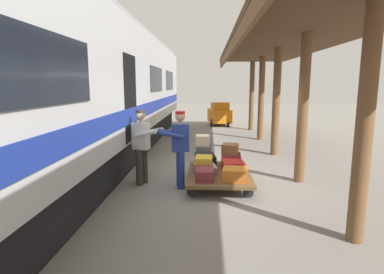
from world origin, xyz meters
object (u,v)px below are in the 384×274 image
Objects in this scene: suitcase_burgundy_valise at (205,174)px; baggage_tug at (220,114)px; train_car at (68,93)px; porter_by_door at (142,145)px; suitcase_red_plastic at (233,167)px; suitcase_black_hardshell at (205,160)px; porter_in_overalls at (179,147)px; suitcase_maroon_trunk at (231,160)px; suitcase_orange_carryall at (235,174)px; suitcase_brown_leather at (230,149)px; suitcase_gray_aluminum at (205,168)px; suitcase_slate_roller at (204,150)px; suitcase_cream_canvas at (203,140)px; luggage_cart at (219,174)px; suitcase_yellow_case at (204,161)px.

baggage_tug is at bearing -93.64° from suitcase_burgundy_valise.
porter_by_door is at bearing 168.12° from train_car.
train_car is 36.84× the size of suitcase_red_plastic.
suitcase_black_hardshell is 0.37× the size of porter_by_door.
suitcase_black_hardshell is 1.12m from porter_in_overalls.
suitcase_maroon_trunk is 0.37× the size of porter_by_door.
suitcase_orange_carryall is 1.19m from suitcase_brown_leather.
suitcase_brown_leather is at bearing -117.60° from suitcase_burgundy_valise.
suitcase_maroon_trunk reaches higher than suitcase_gray_aluminum.
suitcase_red_plastic is at bearing 92.92° from suitcase_brown_leather.
suitcase_slate_roller reaches higher than suitcase_burgundy_valise.
suitcase_black_hardshell is at bearing -42.05° from suitcase_red_plastic.
suitcase_brown_leather reaches higher than suitcase_gray_aluminum.
baggage_tug is (-0.77, -9.86, -0.30)m from suitcase_cream_canvas.
suitcase_cream_canvas is (0.03, -0.01, 0.24)m from suitcase_slate_roller.
suitcase_cream_canvas is 0.21× the size of baggage_tug.
suitcase_orange_carryall is at bearing 90.00° from suitcase_maroon_trunk.
porter_in_overalls and porter_by_door have the same top height.
luggage_cart is 3.83× the size of suitcase_burgundy_valise.
suitcase_gray_aluminum is 1.04× the size of suitcase_red_plastic.
suitcase_burgundy_valise is at bearing 164.55° from train_car.
suitcase_maroon_trunk is 0.64m from suitcase_black_hardshell.
suitcase_brown_leather is at bearing -22.05° from suitcase_maroon_trunk.
suitcase_slate_roller is at bearing -59.87° from suitcase_orange_carryall.
suitcase_yellow_case is at bearing -39.79° from suitcase_orange_carryall.
porter_in_overalls reaches higher than suitcase_gray_aluminum.
porter_by_door is 10.73m from baggage_tug.
suitcase_orange_carryall is 0.57m from suitcase_red_plastic.
train_car is at bearing -13.02° from suitcase_orange_carryall.
suitcase_slate_roller is 1.02m from porter_in_overalls.
suitcase_yellow_case reaches higher than luggage_cart.
luggage_cart is 4.09× the size of suitcase_orange_carryall.
suitcase_maroon_trunk is at bearing -119.00° from suitcase_burgundy_valise.
suitcase_yellow_case is at bearing 41.74° from suitcase_maroon_trunk.
suitcase_gray_aluminum is at bearing -42.05° from suitcase_orange_carryall.
suitcase_red_plastic is (-0.64, -0.57, 0.02)m from suitcase_burgundy_valise.
train_car is at bearing -15.45° from suitcase_burgundy_valise.
suitcase_red_plastic is 10.46m from baggage_tug.
suitcase_orange_carryall reaches higher than suitcase_burgundy_valise.
suitcase_maroon_trunk is at bearing 157.95° from suitcase_brown_leather.
train_car is 42.51× the size of suitcase_yellow_case.
porter_by_door reaches higher than suitcase_gray_aluminum.
suitcase_brown_leather is 0.64m from suitcase_slate_roller.
baggage_tug reaches higher than suitcase_yellow_case.
suitcase_brown_leather is at bearing 179.16° from suitcase_cream_canvas.
suitcase_slate_roller is (-3.21, -0.26, -1.38)m from train_car.
suitcase_brown_leather is at bearing 89.44° from baggage_tug.
suitcase_slate_roller is at bearing -89.22° from suitcase_yellow_case.
suitcase_black_hardshell is at bearing 85.93° from baggage_tug.
suitcase_red_plastic is 0.34× the size of porter_by_door.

